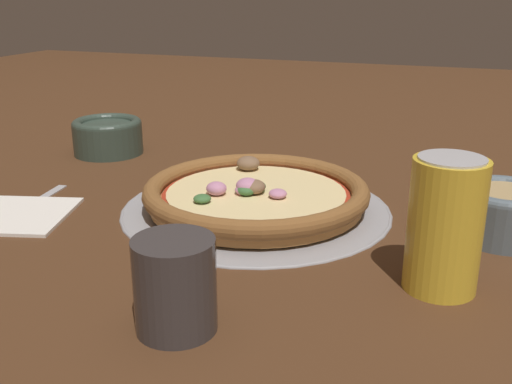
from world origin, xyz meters
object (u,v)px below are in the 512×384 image
(pizza, at_px, (256,193))
(beverage_can, at_px, (445,225))
(pizza_tray, at_px, (256,208))
(fork, at_px, (17,213))
(bowl_far, at_px, (108,135))
(napkin, at_px, (9,213))
(bowl_near, at_px, (504,210))
(drinking_cup, at_px, (175,285))

(pizza, relative_size, beverage_can, 2.23)
(pizza_tray, height_order, beverage_can, beverage_can)
(pizza, height_order, fork, pizza)
(bowl_far, relative_size, napkin, 0.66)
(pizza_tray, height_order, napkin, napkin)
(pizza_tray, relative_size, bowl_near, 3.20)
(bowl_near, distance_m, drinking_cup, 0.38)
(pizza_tray, height_order, pizza, pizza)
(fork, bearing_deg, beverage_can, 80.18)
(fork, bearing_deg, pizza, 105.27)
(bowl_near, xyz_separation_m, drinking_cup, (-0.25, -0.29, 0.01))
(bowl_far, distance_m, drinking_cup, 0.56)
(pizza_tray, relative_size, bowl_far, 2.96)
(bowl_far, height_order, beverage_can, beverage_can)
(bowl_far, bearing_deg, fork, -79.46)
(napkin, height_order, beverage_can, beverage_can)
(pizza_tray, bearing_deg, pizza, 162.46)
(pizza, bearing_deg, bowl_near, 2.83)
(pizza, relative_size, drinking_cup, 3.55)
(napkin, bearing_deg, beverage_can, -0.98)
(pizza_tray, relative_size, drinking_cup, 4.26)
(fork, distance_m, beverage_can, 0.50)
(pizza_tray, distance_m, fork, 0.29)
(beverage_can, bearing_deg, drinking_cup, -143.38)
(napkin, distance_m, fork, 0.01)
(drinking_cup, height_order, napkin, drinking_cup)
(fork, bearing_deg, bowl_near, 95.28)
(drinking_cup, bearing_deg, bowl_near, 49.16)
(beverage_can, bearing_deg, fork, 177.96)
(bowl_far, bearing_deg, bowl_near, -14.01)
(pizza, height_order, bowl_far, bowl_far)
(pizza, bearing_deg, pizza_tray, -17.54)
(bowl_far, xyz_separation_m, beverage_can, (0.54, -0.29, 0.03))
(bowl_near, xyz_separation_m, napkin, (-0.55, -0.14, -0.03))
(bowl_far, distance_m, napkin, 0.29)
(pizza_tray, distance_m, beverage_can, 0.27)
(beverage_can, bearing_deg, bowl_far, 151.57)
(drinking_cup, xyz_separation_m, beverage_can, (0.19, 0.14, 0.02))
(pizza_tray, relative_size, napkin, 1.96)
(pizza, relative_size, fork, 1.43)
(bowl_near, relative_size, beverage_can, 0.83)
(bowl_near, xyz_separation_m, fork, (-0.55, -0.13, -0.03))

